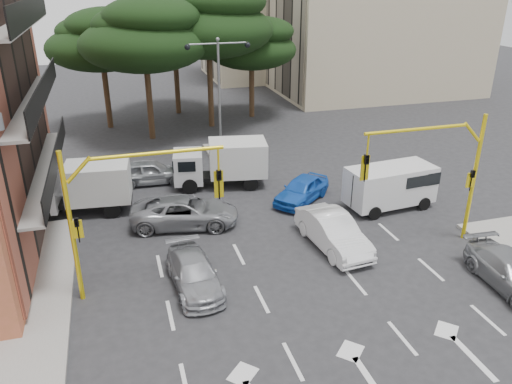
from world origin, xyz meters
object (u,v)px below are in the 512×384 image
at_px(car_silver_cross_b, 150,172).
at_px(car_silver_parked, 512,273).
at_px(car_silver_cross_a, 185,212).
at_px(car_white_hatch, 333,232).
at_px(box_truck_a, 80,189).
at_px(signal_mast_right, 442,165).
at_px(van_white, 390,187).
at_px(signal_mast_left, 120,202).
at_px(car_blue_compact, 302,190).
at_px(box_truck_b, 221,164).
at_px(car_silver_wagon, 194,273).
at_px(street_lamp_center, 219,78).

height_order(car_silver_cross_b, car_silver_parked, car_silver_cross_b).
xyz_separation_m(car_silver_cross_a, car_silver_cross_b, (-1.17, 6.00, 0.00)).
xyz_separation_m(car_white_hatch, car_silver_cross_a, (-6.11, 4.06, -0.05)).
height_order(car_silver_cross_a, box_truck_a, box_truck_a).
relative_size(car_silver_cross_b, car_silver_parked, 0.94).
bearing_deg(signal_mast_right, van_white, 88.29).
bearing_deg(van_white, signal_mast_left, -78.88).
height_order(signal_mast_left, van_white, signal_mast_left).
height_order(signal_mast_right, car_silver_parked, signal_mast_right).
bearing_deg(car_blue_compact, car_silver_parked, -13.45).
distance_m(van_white, box_truck_b, 9.60).
height_order(car_silver_wagon, car_silver_cross_b, car_silver_cross_b).
height_order(car_blue_compact, car_silver_cross_a, car_silver_cross_a).
xyz_separation_m(signal_mast_left, car_silver_cross_a, (2.98, 5.01, -3.16)).
xyz_separation_m(signal_mast_right, car_silver_wagon, (-11.13, -0.42, -3.27)).
bearing_deg(car_silver_cross_b, signal_mast_right, -129.49).
bearing_deg(car_silver_wagon, car_blue_compact, 38.63).
bearing_deg(signal_mast_left, van_white, 16.46).
distance_m(street_lamp_center, box_truck_b, 6.16).
distance_m(signal_mast_left, car_blue_compact, 11.75).
distance_m(car_white_hatch, box_truck_a, 13.13).
bearing_deg(car_blue_compact, box_truck_a, -139.49).
bearing_deg(car_silver_cross_a, signal_mast_right, -103.90).
height_order(car_silver_cross_a, box_truck_b, box_truck_b).
bearing_deg(box_truck_a, signal_mast_left, -160.32).
distance_m(signal_mast_left, van_white, 14.57).
height_order(car_silver_cross_b, box_truck_b, box_truck_b).
bearing_deg(street_lamp_center, car_silver_wagon, -106.67).
bearing_deg(car_silver_wagon, van_white, 17.78).
distance_m(street_lamp_center, car_silver_parked, 20.17).
distance_m(signal_mast_right, box_truck_a, 17.71).
xyz_separation_m(signal_mast_right, signal_mast_left, (-13.61, 0.00, 0.00)).
height_order(car_white_hatch, car_silver_parked, car_white_hatch).
bearing_deg(street_lamp_center, car_silver_parked, -66.75).
distance_m(car_silver_wagon, box_truck_b, 10.50).
bearing_deg(car_silver_wagon, car_silver_cross_a, 80.89).
xyz_separation_m(signal_mast_right, car_white_hatch, (-4.53, 0.95, -3.10)).
distance_m(signal_mast_right, car_silver_cross_b, 16.45).
height_order(car_silver_wagon, van_white, van_white).
distance_m(street_lamp_center, car_white_hatch, 14.05).
distance_m(car_white_hatch, car_silver_parked, 7.37).
height_order(signal_mast_left, street_lamp_center, street_lamp_center).
bearing_deg(car_blue_compact, signal_mast_left, -97.46).
bearing_deg(box_truck_a, van_white, -98.28).
relative_size(car_silver_cross_a, box_truck_a, 0.98).
bearing_deg(van_white, car_silver_wagon, -73.63).
bearing_deg(signal_mast_right, car_silver_cross_b, 137.00).
xyz_separation_m(car_silver_wagon, box_truck_b, (3.34, 9.93, 0.73)).
bearing_deg(van_white, signal_mast_right, -7.04).
xyz_separation_m(car_blue_compact, box_truck_b, (-3.71, 3.45, 0.65)).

